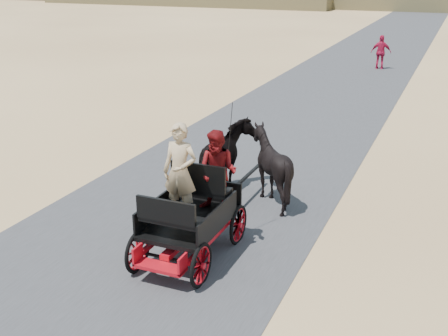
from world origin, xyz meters
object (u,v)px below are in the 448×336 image
at_px(horse_right, 271,166).
at_px(pedestrian, 381,52).
at_px(carriage, 190,238).
at_px(horse_left, 226,160).

xyz_separation_m(horse_right, pedestrian, (-0.29, 18.61, 0.01)).
relative_size(carriage, horse_right, 1.41).
height_order(carriage, horse_right, horse_right).
bearing_deg(horse_left, horse_right, -180.00).
bearing_deg(horse_right, carriage, 79.61).
relative_size(carriage, horse_left, 1.20).
xyz_separation_m(carriage, horse_right, (0.55, 3.00, 0.49)).
relative_size(horse_right, pedestrian, 0.98).
xyz_separation_m(carriage, horse_left, (-0.55, 3.00, 0.49)).
bearing_deg(horse_left, carriage, 100.39).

